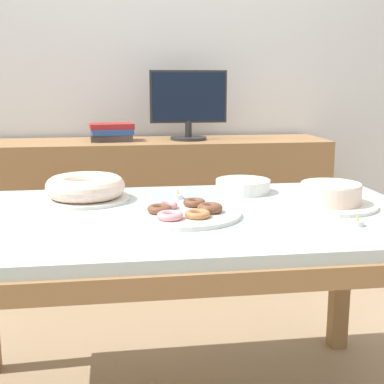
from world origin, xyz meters
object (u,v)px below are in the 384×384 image
at_px(pastry_platter, 184,213).
at_px(tealight_left_edge, 357,222).
at_px(cake_chocolate_round, 330,197).
at_px(plate_stack, 243,186).
at_px(book_stack, 112,132).
at_px(computer_monitor, 188,105).
at_px(cake_golden_bundt, 85,189).
at_px(tealight_right_edge, 178,196).

bearing_deg(pastry_platter, tealight_left_edge, -19.99).
bearing_deg(cake_chocolate_round, plate_stack, 131.03).
relative_size(book_stack, plate_stack, 1.17).
xyz_separation_m(computer_monitor, cake_golden_bundt, (-0.51, -1.03, -0.24)).
height_order(computer_monitor, tealight_right_edge, computer_monitor).
height_order(book_stack, tealight_left_edge, book_stack).
height_order(pastry_platter, tealight_left_edge, pastry_platter).
bearing_deg(book_stack, cake_chocolate_round, -59.33).
bearing_deg(cake_golden_bundt, computer_monitor, 63.43).
bearing_deg(plate_stack, cake_chocolate_round, -48.97).
bearing_deg(computer_monitor, cake_chocolate_round, -75.65).
relative_size(cake_chocolate_round, tealight_left_edge, 7.94).
bearing_deg(book_stack, pastry_platter, -80.21).
bearing_deg(plate_stack, tealight_left_edge, -66.76).
bearing_deg(tealight_right_edge, tealight_left_edge, -42.48).
distance_m(cake_chocolate_round, plate_stack, 0.36).
xyz_separation_m(book_stack, pastry_platter, (0.23, -1.31, -0.13)).
bearing_deg(tealight_right_edge, cake_golden_bundt, 176.92).
distance_m(pastry_platter, tealight_left_edge, 0.53).
height_order(cake_chocolate_round, plate_stack, cake_chocolate_round).
distance_m(cake_chocolate_round, cake_golden_bundt, 0.86).
height_order(cake_chocolate_round, pastry_platter, cake_chocolate_round).
distance_m(computer_monitor, pastry_platter, 1.35).
height_order(tealight_right_edge, tealight_left_edge, same).
distance_m(plate_stack, tealight_right_edge, 0.27).
relative_size(book_stack, pastry_platter, 0.69).
height_order(cake_chocolate_round, cake_golden_bundt, cake_golden_bundt).
xyz_separation_m(plate_stack, tealight_right_edge, (-0.26, -0.08, -0.01)).
distance_m(book_stack, plate_stack, 1.10).
bearing_deg(cake_chocolate_round, computer_monitor, 104.35).
xyz_separation_m(cake_golden_bundt, plate_stack, (0.59, 0.06, -0.02)).
height_order(cake_golden_bundt, plate_stack, cake_golden_bundt).
distance_m(book_stack, tealight_right_edge, 1.08).
xyz_separation_m(book_stack, cake_chocolate_round, (0.74, -1.25, -0.11)).
bearing_deg(book_stack, cake_golden_bundt, -95.18).
distance_m(cake_golden_bundt, tealight_left_edge, 0.94).
relative_size(cake_golden_bundt, tealight_left_edge, 7.84).
relative_size(plate_stack, tealight_left_edge, 5.25).
height_order(cake_golden_bundt, pastry_platter, cake_golden_bundt).
xyz_separation_m(cake_chocolate_round, tealight_left_edge, (-0.02, -0.25, -0.02)).
height_order(pastry_platter, tealight_right_edge, pastry_platter).
bearing_deg(tealight_right_edge, cake_chocolate_round, -21.63).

